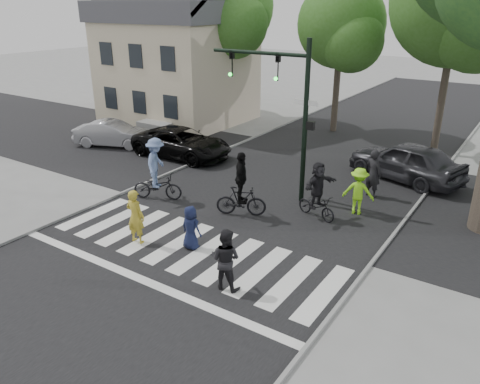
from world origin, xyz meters
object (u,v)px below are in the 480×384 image
(pedestrian_child, at_px, (191,228))
(pedestrian_adult, at_px, (226,259))
(cyclist_left, at_px, (157,173))
(car_silver, at_px, (113,134))
(cyclist_mid, at_px, (241,190))
(car_grey, at_px, (406,161))
(cyclist_right, at_px, (317,193))
(traffic_signal, at_px, (285,97))
(car_suv, at_px, (182,143))
(pedestrian_woman, at_px, (135,217))

(pedestrian_child, relative_size, pedestrian_adult, 0.82)
(cyclist_left, xyz_separation_m, car_silver, (-6.91, 4.04, -0.39))
(cyclist_mid, xyz_separation_m, car_grey, (3.86, 6.91, -0.12))
(car_silver, xyz_separation_m, car_grey, (14.29, 3.40, 0.17))
(cyclist_right, bearing_deg, traffic_signal, 152.17)
(car_silver, bearing_deg, pedestrian_adult, -143.89)
(cyclist_right, distance_m, car_suv, 8.98)
(pedestrian_adult, distance_m, cyclist_right, 5.38)
(traffic_signal, height_order, pedestrian_woman, traffic_signal)
(cyclist_left, bearing_deg, cyclist_mid, 8.56)
(pedestrian_adult, bearing_deg, car_silver, -38.67)
(pedestrian_woman, distance_m, cyclist_right, 6.25)
(traffic_signal, bearing_deg, car_grey, 52.80)
(pedestrian_adult, bearing_deg, car_grey, -106.23)
(cyclist_mid, distance_m, cyclist_right, 2.68)
(pedestrian_woman, height_order, car_suv, pedestrian_woman)
(traffic_signal, xyz_separation_m, car_suv, (-6.58, 1.77, -3.19))
(car_silver, distance_m, car_grey, 14.69)
(car_grey, bearing_deg, pedestrian_woman, -10.85)
(cyclist_left, xyz_separation_m, car_grey, (7.38, 7.44, -0.21))
(cyclist_left, bearing_deg, cyclist_right, 17.31)
(car_grey, bearing_deg, cyclist_right, 1.71)
(pedestrian_adult, bearing_deg, pedestrian_child, -36.59)
(cyclist_left, xyz_separation_m, cyclist_mid, (3.52, 0.53, -0.09))
(traffic_signal, height_order, cyclist_mid, traffic_signal)
(pedestrian_child, height_order, cyclist_mid, cyclist_mid)
(pedestrian_child, relative_size, car_suv, 0.28)
(cyclist_left, distance_m, cyclist_right, 6.14)
(pedestrian_woman, height_order, pedestrian_child, pedestrian_woman)
(pedestrian_woman, relative_size, car_grey, 0.36)
(pedestrian_adult, bearing_deg, traffic_signal, -81.80)
(cyclist_left, distance_m, car_suv, 5.36)
(cyclist_right, height_order, car_silver, cyclist_right)
(car_grey, bearing_deg, cyclist_mid, -12.34)
(traffic_signal, bearing_deg, cyclist_right, -27.83)
(pedestrian_adult, relative_size, car_suv, 0.34)
(car_silver, bearing_deg, pedestrian_woman, -151.59)
(cyclist_mid, relative_size, car_suv, 0.46)
(traffic_signal, distance_m, car_grey, 6.51)
(pedestrian_woman, xyz_separation_m, pedestrian_child, (1.69, 0.64, -0.19))
(pedestrian_child, bearing_deg, car_silver, -30.34)
(traffic_signal, height_order, car_suv, traffic_signal)
(pedestrian_child, height_order, car_suv, car_suv)
(traffic_signal, height_order, car_grey, traffic_signal)
(car_silver, relative_size, car_grey, 0.82)
(car_grey, bearing_deg, traffic_signal, -20.34)
(cyclist_left, relative_size, cyclist_mid, 1.04)
(cyclist_left, distance_m, cyclist_mid, 3.56)
(traffic_signal, height_order, cyclist_right, traffic_signal)
(pedestrian_adult, relative_size, cyclist_mid, 0.74)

